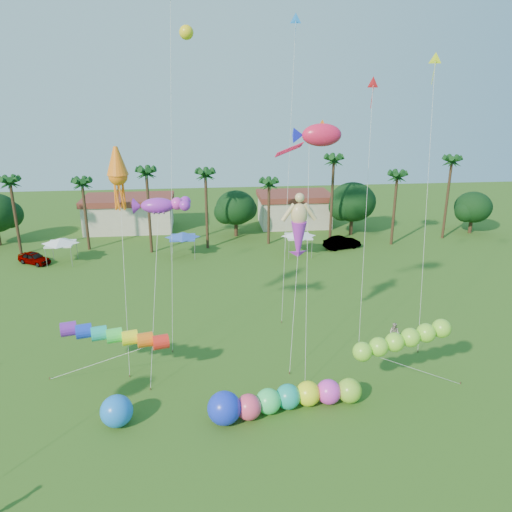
{
  "coord_description": "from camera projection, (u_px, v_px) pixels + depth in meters",
  "views": [
    {
      "loc": [
        -3.37,
        -21.22,
        19.75
      ],
      "look_at": [
        0.0,
        10.0,
        9.0
      ],
      "focal_mm": 35.0,
      "sensor_mm": 36.0,
      "label": 1
    }
  ],
  "objects": [
    {
      "name": "delta_kite_red",
      "position": [
        373.0,
        90.0,
        38.17
      ],
      "size": [
        1.91,
        5.24,
        20.43
      ],
      "color": "red",
      "rests_on": "ground"
    },
    {
      "name": "tree_line",
      "position": [
        255.0,
        207.0,
        67.06
      ],
      "size": [
        69.46,
        8.91,
        11.0
      ],
      "color": "#3A2819",
      "rests_on": "ground"
    },
    {
      "name": "fish_kite",
      "position": [
        322.0,
        135.0,
        33.7
      ],
      "size": [
        4.3,
        5.81,
        17.44
      ],
      "color": "#E91945",
      "rests_on": "ground"
    },
    {
      "name": "buildings_row",
      "position": [
        206.0,
        214.0,
        72.77
      ],
      "size": [
        35.0,
        7.0,
        4.0
      ],
      "color": "beige",
      "rests_on": "ground"
    },
    {
      "name": "tent_row",
      "position": [
        182.0,
        236.0,
        59.37
      ],
      "size": [
        31.0,
        4.0,
        0.6
      ],
      "color": "white",
      "rests_on": "ground"
    },
    {
      "name": "delta_kite_blue",
      "position": [
        295.0,
        31.0,
        39.69
      ],
      "size": [
        1.89,
        4.03,
        25.23
      ],
      "color": "#1A7AEB",
      "rests_on": "ground"
    },
    {
      "name": "rainbow_tube",
      "position": [
        133.0,
        343.0,
        33.89
      ],
      "size": [
        9.97,
        1.95,
        3.66
      ],
      "color": "red",
      "rests_on": "ground"
    },
    {
      "name": "green_worm",
      "position": [
        362.0,
        352.0,
        32.64
      ],
      "size": [
        10.9,
        3.78,
        4.02
      ],
      "color": "#86DD31",
      "rests_on": "ground"
    },
    {
      "name": "lobster_kite",
      "position": [
        158.0,
        206.0,
        34.29
      ],
      "size": [
        4.35,
        5.72,
        12.7
      ],
      "color": "purple",
      "rests_on": "ground"
    },
    {
      "name": "squid_kite",
      "position": [
        118.0,
        176.0,
        34.65
      ],
      "size": [
        1.88,
        4.66,
        15.92
      ],
      "color": "orange",
      "rests_on": "ground"
    },
    {
      "name": "caterpillar_inflatable",
      "position": [
        280.0,
        400.0,
        31.63
      ],
      "size": [
        10.28,
        3.35,
        2.09
      ],
      "rotation": [
        0.0,
        0.0,
        0.17
      ],
      "color": "#FA426C",
      "rests_on": "ground"
    },
    {
      "name": "blue_ball",
      "position": [
        117.0,
        411.0,
        30.33
      ],
      "size": [
        1.98,
        1.98,
        1.98
      ],
      "primitive_type": "sphere",
      "color": "blue",
      "rests_on": "ground"
    },
    {
      "name": "ground",
      "position": [
        276.0,
        475.0,
        26.7
      ],
      "size": [
        160.0,
        160.0,
        0.0
      ],
      "primitive_type": "plane",
      "color": "#285116",
      "rests_on": "ground"
    },
    {
      "name": "delta_kite_yellow",
      "position": [
        435.0,
        69.0,
        35.88
      ],
      "size": [
        1.21,
        4.29,
        22.03
      ],
      "color": "#C9E117",
      "rests_on": "ground"
    },
    {
      "name": "merman_kite",
      "position": [
        299.0,
        230.0,
        36.45
      ],
      "size": [
        2.18,
        4.46,
        12.07
      ],
      "color": "#D8B77A",
      "rests_on": "ground"
    },
    {
      "name": "car_b",
      "position": [
        342.0,
        243.0,
        63.59
      ],
      "size": [
        5.0,
        2.86,
        1.56
      ],
      "primitive_type": "imported",
      "rotation": [
        0.0,
        0.0,
        1.84
      ],
      "color": "#4C4C54",
      "rests_on": "ground"
    },
    {
      "name": "car_a",
      "position": [
        34.0,
        258.0,
        58.14
      ],
      "size": [
        4.34,
        3.57,
        1.4
      ],
      "primitive_type": "imported",
      "rotation": [
        0.0,
        0.0,
        1.01
      ],
      "color": "#4C4C54",
      "rests_on": "ground"
    },
    {
      "name": "spectator_b",
      "position": [
        394.0,
        333.0,
        40.08
      ],
      "size": [
        1.07,
        1.07,
        1.75
      ],
      "primitive_type": "imported",
      "rotation": [
        0.0,
        0.0,
        -0.79
      ],
      "color": "#A19586",
      "rests_on": "ground"
    }
  ]
}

